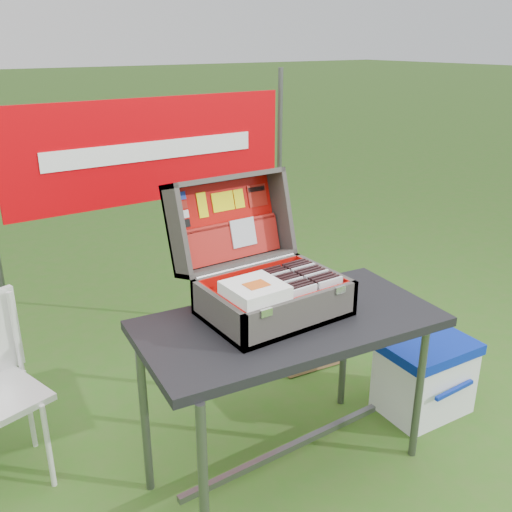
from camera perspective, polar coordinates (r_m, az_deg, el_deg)
ground at (r=2.84m, az=1.36°, el=-19.93°), size 80.00×80.00×0.00m
table at (r=2.57m, az=3.21°, el=-14.07°), size 1.31×0.76×0.78m
table_top at (r=2.37m, az=3.38°, el=-6.75°), size 1.31×0.76×0.04m
table_leg_fl at (r=2.17m, az=-5.26°, el=-22.42°), size 0.04×0.04×0.74m
table_leg_fr at (r=2.76m, az=16.03°, el=-12.61°), size 0.04×0.04×0.74m
table_leg_bl at (r=2.53m, az=-11.06°, el=-15.63°), size 0.04×0.04×0.74m
table_leg_br at (r=3.05m, az=8.82°, el=-8.58°), size 0.04×0.04×0.74m
table_brace at (r=2.73m, az=3.09°, el=-18.71°), size 1.09×0.03×0.03m
suitcase at (r=2.34m, az=0.99°, el=0.39°), size 0.56×0.56×0.52m
suitcase_base_bottom at (r=2.40m, az=1.78°, el=-5.58°), size 0.56×0.40×0.02m
suitcase_base_wall_front at (r=2.23m, az=4.67°, el=-5.89°), size 0.56×0.02×0.15m
suitcase_base_wall_back at (r=2.51m, az=-0.75°, el=-2.67°), size 0.56×0.02×0.15m
suitcase_base_wall_left at (r=2.24m, az=-3.85°, el=-5.84°), size 0.02×0.40×0.15m
suitcase_base_wall_right at (r=2.52m, az=6.78°, el=-2.70°), size 0.02×0.40×0.15m
suitcase_liner_floor at (r=2.39m, az=1.78°, el=-5.28°), size 0.52×0.36×0.01m
suitcase_latch_left at (r=2.10m, az=1.03°, el=-5.68°), size 0.05×0.01×0.03m
suitcase_latch_right at (r=2.31m, az=8.41°, el=-3.36°), size 0.05×0.01×0.03m
suitcase_hinge at (r=2.49m, az=-0.90°, el=-1.00°), size 0.51×0.02×0.02m
suitcase_lid_back at (r=2.59m, az=-3.22°, el=3.50°), size 0.56×0.13×0.39m
suitcase_lid_rim_far at (r=2.53m, az=-3.18°, el=7.78°), size 0.56×0.15×0.06m
suitcase_lid_rim_near at (r=2.55m, az=-1.83°, el=-0.68°), size 0.56×0.15×0.06m
suitcase_lid_rim_left at (r=2.41m, az=-7.97°, el=2.42°), size 0.02×0.25×0.43m
suitcase_lid_rim_right at (r=2.68m, az=2.43°, el=4.50°), size 0.02×0.25×0.43m
suitcase_lid_liner at (r=2.58m, az=-3.07°, el=3.51°), size 0.51×0.10×0.34m
suitcase_liner_wall_front at (r=2.24m, az=4.45°, el=-5.50°), size 0.52×0.01×0.13m
suitcase_liner_wall_back at (r=2.50m, az=-0.57°, el=-2.55°), size 0.52×0.01×0.13m
suitcase_liner_wall_left at (r=2.24m, az=-3.55°, el=-5.50°), size 0.01×0.36×0.13m
suitcase_liner_wall_right at (r=2.51m, az=6.54°, el=-2.54°), size 0.01×0.36×0.13m
suitcase_lid_pocket at (r=2.57m, az=-2.53°, el=1.46°), size 0.50×0.07×0.16m
suitcase_pocket_edge at (r=2.56m, az=-2.74°, el=3.23°), size 0.49×0.02×0.02m
suitcase_pocket_cd at (r=2.58m, az=-1.29°, el=2.36°), size 0.13×0.04×0.12m
lid_sticker_cc_a at (r=2.47m, az=-7.64°, el=5.97°), size 0.06×0.01×0.03m
lid_sticker_cc_b at (r=2.47m, az=-7.48°, el=5.06°), size 0.06×0.01×0.03m
lid_sticker_cc_c at (r=2.47m, az=-7.32°, el=4.14°), size 0.06×0.01×0.03m
lid_sticker_cc_d at (r=2.48m, az=-7.17°, el=3.23°), size 0.06×0.01×0.03m
lid_card_neon_tall at (r=2.52m, az=-5.38°, el=5.09°), size 0.05×0.03×0.11m
lid_card_neon_main at (r=2.57m, az=-3.32°, el=5.46°), size 0.11×0.03×0.08m
lid_card_neon_small at (r=2.61m, az=-1.70°, el=5.75°), size 0.05×0.03×0.08m
lid_sticker_band at (r=2.66m, az=0.13°, el=6.07°), size 0.10×0.03×0.10m
lid_sticker_band_bar at (r=2.66m, az=0.03°, el=6.71°), size 0.09×0.01×0.02m
cd_left_0 at (r=2.27m, az=4.82°, el=-4.78°), size 0.12×0.01×0.14m
cd_left_1 at (r=2.28m, az=4.47°, el=-4.58°), size 0.12×0.01×0.14m
cd_left_2 at (r=2.30m, az=4.12°, el=-4.39°), size 0.12×0.01×0.14m
cd_left_3 at (r=2.32m, az=3.79°, el=-4.20°), size 0.12×0.01×0.14m
cd_left_4 at (r=2.33m, az=3.45°, el=-4.01°), size 0.12×0.01×0.14m
cd_left_5 at (r=2.35m, az=3.12°, el=-3.82°), size 0.12×0.01×0.14m
cd_left_6 at (r=2.36m, az=2.80°, el=-3.64°), size 0.12×0.01×0.14m
cd_left_7 at (r=2.38m, az=2.48°, el=-3.45°), size 0.12×0.01×0.14m
cd_left_8 at (r=2.40m, az=2.16°, el=-3.28°), size 0.12×0.01×0.14m
cd_left_9 at (r=2.41m, az=1.85°, el=-3.10°), size 0.12×0.01×0.14m
cd_left_10 at (r=2.43m, az=1.54°, el=-2.92°), size 0.12×0.01×0.14m
cd_left_11 at (r=2.44m, az=1.24°, el=-2.75°), size 0.12×0.01×0.14m
cd_right_0 at (r=2.35m, az=7.40°, el=-3.95°), size 0.12×0.01×0.14m
cd_right_1 at (r=2.36m, az=7.05°, el=-3.76°), size 0.12×0.01×0.14m
cd_right_2 at (r=2.38m, az=6.70°, el=-3.58°), size 0.12×0.01×0.14m
cd_right_3 at (r=2.39m, az=6.36°, el=-3.40°), size 0.12×0.01×0.14m
cd_right_4 at (r=2.41m, az=6.02°, el=-3.23°), size 0.12×0.01×0.14m
cd_right_5 at (r=2.43m, az=5.68°, el=-3.05°), size 0.12×0.01×0.14m
cd_right_6 at (r=2.44m, az=5.35°, el=-2.88°), size 0.12×0.01×0.14m
cd_right_7 at (r=2.46m, az=5.02°, el=-2.71°), size 0.12×0.01×0.14m
cd_right_8 at (r=2.47m, az=4.70°, el=-2.54°), size 0.12×0.01×0.14m
cd_right_9 at (r=2.49m, az=4.38°, el=-2.37°), size 0.12×0.01×0.14m
cd_right_10 at (r=2.50m, az=4.07°, el=-2.21°), size 0.12×0.01×0.14m
cd_right_11 at (r=2.52m, az=3.76°, el=-2.05°), size 0.12×0.01×0.14m
songbook_0 at (r=2.20m, az=-0.10°, el=-3.95°), size 0.21×0.21×0.00m
songbook_1 at (r=2.20m, az=-0.10°, el=-3.83°), size 0.21×0.21×0.00m
songbook_2 at (r=2.20m, az=-0.10°, el=-3.72°), size 0.21×0.21×0.00m
songbook_3 at (r=2.20m, az=-0.10°, el=-3.60°), size 0.21×0.21×0.00m
songbook_4 at (r=2.20m, az=-0.10°, el=-3.48°), size 0.21×0.21×0.00m
songbook_5 at (r=2.19m, az=-0.10°, el=-3.36°), size 0.21×0.21×0.00m
songbook_6 at (r=2.19m, az=-0.10°, el=-3.24°), size 0.21×0.21×0.00m
songbook_7 at (r=2.19m, az=-0.10°, el=-3.12°), size 0.21×0.21×0.00m
songbook_8 at (r=2.19m, az=-0.10°, el=-3.00°), size 0.21×0.21×0.00m
songbook_9 at (r=2.19m, az=-0.10°, el=-2.88°), size 0.21×0.21×0.00m
songbook_graphic at (r=2.18m, az=0.04°, el=-2.87°), size 0.09×0.07×0.00m
cooler at (r=3.18m, az=16.49°, el=-11.41°), size 0.48×0.38×0.41m
cooler_body at (r=3.19m, az=16.43°, el=-11.83°), size 0.46×0.36×0.35m
cooler_lid at (r=3.09m, az=16.82°, el=-8.64°), size 0.48×0.38×0.06m
cooler_handle at (r=3.08m, az=19.22°, el=-12.54°), size 0.28×0.02×0.02m
chair_leg_fr at (r=2.75m, az=-20.05°, el=-17.45°), size 0.02×0.02×0.42m
chair_leg_br at (r=3.00m, az=-21.71°, el=-14.06°), size 0.02×0.02×0.42m
chair_upright_right at (r=2.82m, az=-22.90°, el=-6.99°), size 0.02×0.02×0.39m
cardboard_box at (r=3.43m, az=5.68°, el=-8.08°), size 0.39×0.17×0.41m
banner_post_right at (r=3.68m, az=2.29°, el=4.99°), size 0.03×0.03×1.70m
banner at (r=3.15m, az=-10.23°, el=10.37°), size 1.60×0.02×0.55m
banner_text at (r=3.14m, az=-10.13°, el=10.34°), size 1.20×0.00×0.10m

